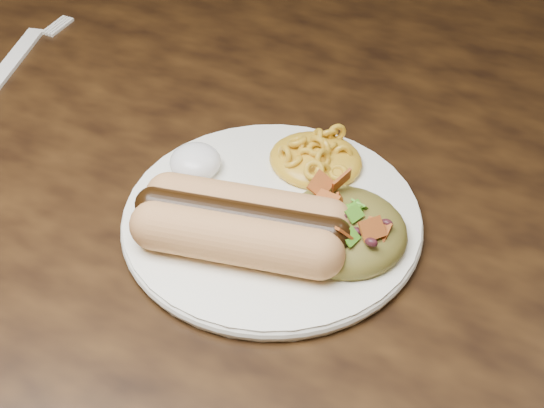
% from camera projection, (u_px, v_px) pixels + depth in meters
% --- Properties ---
extents(table, '(1.60, 0.90, 0.75)m').
position_uv_depth(table, '(228.00, 165.00, 0.81)').
color(table, '#3A220D').
rests_on(table, floor).
extents(plate, '(0.25, 0.25, 0.01)m').
position_uv_depth(plate, '(272.00, 220.00, 0.61)').
color(plate, white).
rests_on(plate, table).
extents(hotdog, '(0.13, 0.09, 0.03)m').
position_uv_depth(hotdog, '(242.00, 223.00, 0.57)').
color(hotdog, tan).
rests_on(hotdog, plate).
extents(mac_and_cheese, '(0.08, 0.07, 0.03)m').
position_uv_depth(mac_and_cheese, '(316.00, 150.00, 0.64)').
color(mac_and_cheese, gold).
rests_on(mac_and_cheese, plate).
extents(sour_cream, '(0.04, 0.04, 0.02)m').
position_uv_depth(sour_cream, '(195.00, 158.00, 0.63)').
color(sour_cream, white).
rests_on(sour_cream, plate).
extents(taco_salad, '(0.09, 0.09, 0.04)m').
position_uv_depth(taco_salad, '(343.00, 221.00, 0.58)').
color(taco_salad, '#9A5823').
rests_on(taco_salad, plate).
extents(fork, '(0.06, 0.16, 0.00)m').
position_uv_depth(fork, '(15.00, 58.00, 0.77)').
color(fork, white).
rests_on(fork, table).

